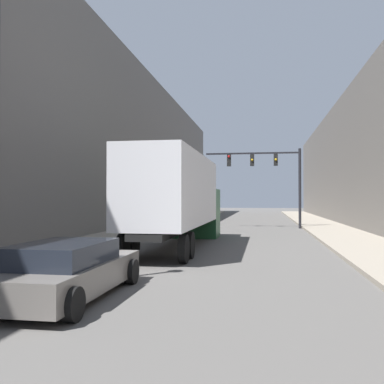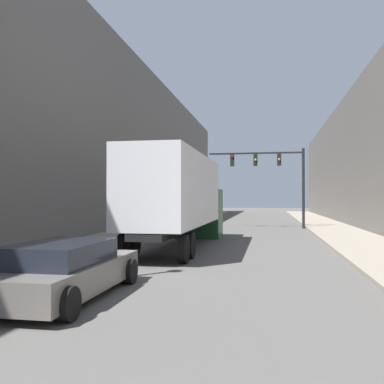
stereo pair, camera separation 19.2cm
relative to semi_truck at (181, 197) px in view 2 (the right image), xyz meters
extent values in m
cube|color=gray|center=(8.30, 10.78, -2.22)|extent=(3.47, 80.00, 0.15)
cube|color=gray|center=(-4.31, 10.78, -2.22)|extent=(3.47, 80.00, 0.15)
cube|color=#66605B|center=(-9.05, 10.78, 4.34)|extent=(6.00, 80.00, 13.26)
cube|color=silver|center=(0.00, -1.02, 0.29)|extent=(2.45, 9.89, 2.96)
cube|color=black|center=(0.00, -1.02, -1.34)|extent=(1.23, 9.89, 0.24)
cube|color=#1E512D|center=(0.00, 5.07, -0.92)|extent=(2.45, 2.28, 2.73)
cylinder|color=black|center=(-1.08, -4.76, -1.79)|extent=(0.25, 1.00, 1.00)
cylinder|color=black|center=(1.08, -4.76, -1.79)|extent=(0.25, 1.00, 1.00)
cylinder|color=black|center=(-1.08, -3.56, -1.79)|extent=(0.25, 1.00, 1.00)
cylinder|color=black|center=(1.08, -3.56, -1.79)|extent=(0.25, 1.00, 1.00)
cylinder|color=black|center=(-1.08, 5.07, -1.79)|extent=(0.25, 1.00, 1.00)
cylinder|color=black|center=(1.08, 5.07, -1.79)|extent=(0.25, 1.00, 1.00)
cube|color=slate|center=(-0.58, -10.05, -1.81)|extent=(1.88, 4.77, 0.61)
cube|color=#1E232D|center=(-0.58, -10.28, -1.27)|extent=(1.66, 2.62, 0.46)
cylinder|color=black|center=(-1.52, -8.36, -1.97)|extent=(0.25, 0.64, 0.64)
cylinder|color=black|center=(0.37, -8.36, -1.97)|extent=(0.25, 0.64, 0.64)
cylinder|color=black|center=(0.37, -11.83, -1.97)|extent=(0.25, 0.64, 0.64)
cylinder|color=black|center=(6.42, 13.36, 0.66)|extent=(0.20, 0.20, 5.91)
cube|color=black|center=(2.93, 13.36, 3.32)|extent=(6.97, 0.12, 0.12)
cube|color=black|center=(4.67, 13.36, 2.81)|extent=(0.30, 0.24, 0.90)
sphere|color=gold|center=(4.67, 13.22, 2.81)|extent=(0.18, 0.18, 0.18)
cube|color=black|center=(2.93, 13.36, 2.81)|extent=(0.30, 0.24, 0.90)
sphere|color=gold|center=(2.93, 13.22, 2.81)|extent=(0.18, 0.18, 0.18)
cube|color=black|center=(1.19, 13.36, 2.81)|extent=(0.30, 0.24, 0.90)
sphere|color=red|center=(1.19, 13.22, 3.09)|extent=(0.18, 0.18, 0.18)
camera|label=1|loc=(3.75, -19.05, -0.07)|focal=40.00mm
camera|label=2|loc=(3.94, -19.02, -0.07)|focal=40.00mm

